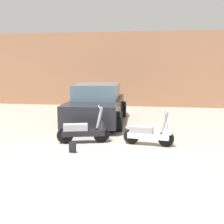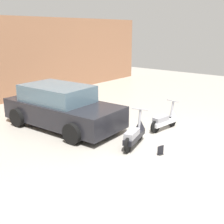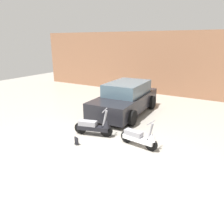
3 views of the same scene
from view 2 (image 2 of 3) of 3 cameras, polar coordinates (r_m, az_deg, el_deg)
ground_plane at (r=8.18m, az=13.54°, el=-7.85°), size 28.00×28.00×0.00m
wall_back at (r=13.71m, az=-21.04°, el=9.74°), size 19.60×0.12×3.88m
scooter_front_left at (r=8.29m, az=4.72°, el=-4.37°), size 1.43×0.66×1.02m
scooter_front_right at (r=9.75m, az=10.78°, el=-1.52°), size 1.36×0.50×0.95m
car_rear_left at (r=9.88m, az=-10.22°, el=0.94°), size 2.25×4.37×1.46m
placard_near_left_scooter at (r=7.85m, az=9.82°, el=-7.76°), size 0.20×0.16×0.26m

